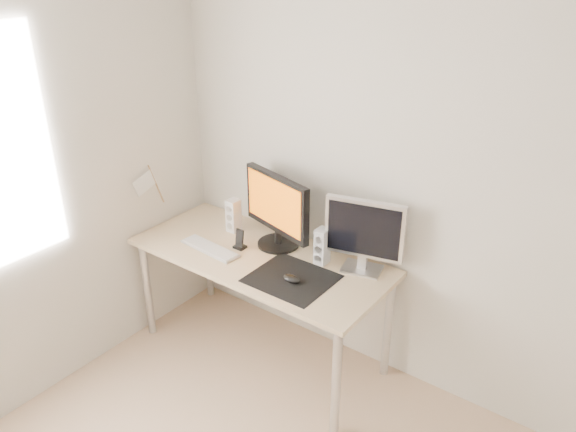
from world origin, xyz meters
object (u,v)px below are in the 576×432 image
Objects in this scene: desk at (260,266)px; speaker_left at (233,215)px; main_monitor at (277,208)px; speaker_right at (322,246)px; mouse at (291,279)px; keyboard at (210,248)px; second_monitor at (364,233)px; phone_dock at (240,243)px.

desk is 7.30× the size of speaker_left.
main_monitor is 0.37m from speaker_right.
desk is at bearing -23.34° from speaker_left.
mouse reaches higher than keyboard.
second_monitor reaches higher than phone_dock.
speaker_left is (-0.33, 0.14, 0.19)m from desk.
phone_dock is at bearing -134.60° from main_monitor.
mouse is 0.24× the size of second_monitor.
mouse reaches higher than desk.
main_monitor is at bearing 85.48° from desk.
speaker_left is at bearing 179.78° from speaker_right.
main_monitor is 4.30× the size of phone_dock.
phone_dock reaches higher than keyboard.
speaker_left is at bearing 99.54° from keyboard.
phone_dock is at bearing 41.30° from keyboard.
speaker_left reaches higher than desk.
desk is 0.42m from speaker_right.
speaker_right is (-0.23, -0.07, -0.13)m from second_monitor.
main_monitor reaches higher than speaker_right.
speaker_left is at bearing -175.82° from second_monitor.
speaker_right is at bearing 16.79° from phone_dock.
speaker_right is (0.35, 0.14, 0.19)m from desk.
mouse is at bearing -22.58° from speaker_left.
mouse is 0.50m from phone_dock.
speaker_right is at bearing -163.18° from second_monitor.
main_monitor reaches higher than speaker_left.
phone_dock is at bearing -39.84° from speaker_left.
speaker_left is (-0.92, -0.07, -0.13)m from second_monitor.
second_monitor is at bearing 5.63° from main_monitor.
second_monitor is (0.57, 0.06, -0.01)m from main_monitor.
desk is 3.74× the size of keyboard.
mouse is 0.62m from keyboard.
desk is 12.65× the size of phone_dock.
keyboard is (-0.30, -0.29, -0.25)m from main_monitor.
desk is 0.37m from main_monitor.
mouse is 0.49m from main_monitor.
keyboard is (0.05, -0.28, -0.10)m from speaker_left.
desk is 0.70m from second_monitor.
speaker_left reaches higher than mouse.
second_monitor is at bearing 16.82° from speaker_right.
second_monitor is (0.58, 0.21, 0.32)m from desk.
mouse is 0.07× the size of desk.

